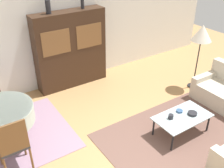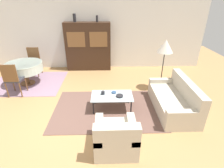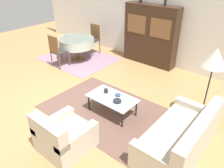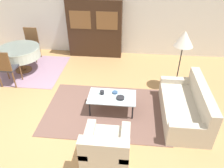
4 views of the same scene
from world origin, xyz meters
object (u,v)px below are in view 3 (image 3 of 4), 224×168
Objects in this scene: dining_table at (76,43)px; bowl at (117,101)px; couch at (181,138)px; vase_short at (165,2)px; armchair at (63,137)px; floor_lamp at (215,60)px; coffee_table at (112,99)px; bowl_small at (118,95)px; cup at (106,91)px; dining_chair_near at (57,49)px; dining_chair_far at (93,37)px; display_cabinet at (150,35)px.

bowl is at bearing -28.32° from dining_table.
couch is 7.75× the size of vase_short.
armchair is at bearing -96.87° from bowl.
armchair is at bearing -122.38° from floor_lamp.
bowl_small is (0.05, 0.14, 0.05)m from coffee_table.
vase_short reaches higher than bowl_small.
floor_lamp reaches higher than armchair.
cup reaches higher than bowl_small.
dining_chair_near is 10.70× the size of cup.
couch is 5.23m from dining_chair_far.
dining_chair_near is 3.23m from bowl.
couch is 14.39× the size of bowl_small.
floor_lamp is 8.98× the size of bowl.
floor_lamp is 16.69× the size of cup.
cup reaches higher than bowl.
coffee_table is at bearing 87.42° from couch.
vase_short is (-0.51, 4.35, 1.72)m from armchair.
cup is at bearing -77.77° from display_cabinet.
floor_lamp reaches higher than cup.
dining_chair_far reaches higher than bowl_small.
bowl is at bearing 83.13° from armchair.
armchair is 3.69m from dining_chair_near.
dining_table reaches higher than bowl_small.
coffee_table is 2.21m from floor_lamp.
couch is at bearing -7.50° from bowl_small.
dining_chair_far is at bearing -167.89° from vase_short.
bowl is 0.24m from bowl_small.
vase_short reaches higher than armchair.
dining_chair_far is at bearing 138.60° from cup.
couch is at bearing -10.76° from dining_chair_near.
floor_lamp is at bearing 29.03° from cup.
couch is 1.67× the size of coffee_table.
couch is 4.09m from vase_short.
vase_short reaches higher than cup.
coffee_table is at bearing 140.15° from dining_chair_far.
cup is (-0.24, 0.07, 0.08)m from coffee_table.
armchair is 1.54m from bowl_small.
dining_chair_near is 4.44× the size of vase_short.
couch is 1.63m from bowl_small.
cup is (2.68, -2.36, -0.14)m from dining_chair_far.
cup is at bearing 85.51° from couch.
coffee_table is at bearing -111.69° from bowl_small.
cup reaches higher than coffee_table.
armchair is 4.83× the size of bowl.
vase_short is at bearing 94.64° from cup.
coffee_table is (-0.04, 1.40, 0.08)m from armchair.
dining_chair_far reaches higher than cup.
dining_chair_near is 0.64× the size of floor_lamp.
couch is at bearing -4.49° from cup.
vase_short reaches higher than coffee_table.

